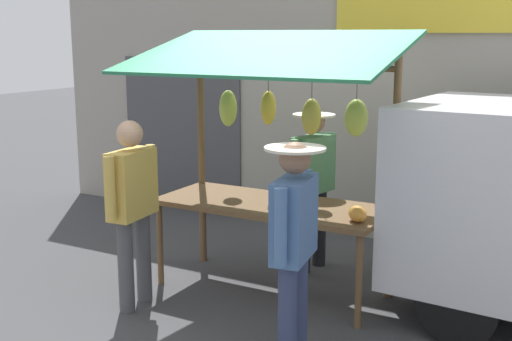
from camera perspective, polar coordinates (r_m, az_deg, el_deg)
ground_plane at (r=6.52m, az=1.30°, el=-10.35°), size 40.00×40.00×0.00m
street_backdrop at (r=8.10m, az=8.41°, el=6.29°), size 9.00×0.30×3.40m
market_stall at (r=6.12m, az=1.69°, el=3.27°), size 2.50×1.46×2.50m
vendor_with_sunhat at (r=6.83m, az=4.97°, el=-0.51°), size 0.44×0.70×1.69m
shopper_with_ponytail at (r=4.78m, az=3.33°, el=-5.69°), size 0.44×0.71×1.71m
shopper_in_striped_shirt at (r=5.94m, az=-10.71°, el=-2.53°), size 0.27×0.72×1.72m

